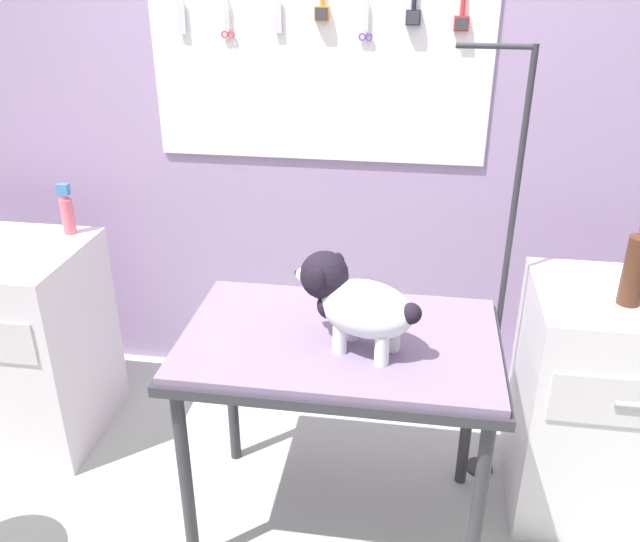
{
  "coord_description": "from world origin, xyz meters",
  "views": [
    {
      "loc": [
        0.37,
        -1.55,
        1.93
      ],
      "look_at": [
        0.07,
        0.37,
        1.0
      ],
      "focal_mm": 37.37,
      "sensor_mm": 36.0,
      "label": 1
    }
  ],
  "objects_px": {
    "grooming_table": "(339,356)",
    "soda_bottle": "(635,268)",
    "dog": "(354,301)",
    "counter_left": "(1,341)",
    "grooming_arm": "(499,301)",
    "cabinet_right": "(616,405)"
  },
  "relations": [
    {
      "from": "grooming_table",
      "to": "soda_bottle",
      "type": "height_order",
      "value": "soda_bottle"
    },
    {
      "from": "dog",
      "to": "counter_left",
      "type": "relative_size",
      "value": 0.47
    },
    {
      "from": "grooming_arm",
      "to": "dog",
      "type": "relative_size",
      "value": 4.07
    },
    {
      "from": "grooming_arm",
      "to": "soda_bottle",
      "type": "bearing_deg",
      "value": -23.47
    },
    {
      "from": "counter_left",
      "to": "soda_bottle",
      "type": "relative_size",
      "value": 3.21
    },
    {
      "from": "grooming_table",
      "to": "soda_bottle",
      "type": "distance_m",
      "value": 0.98
    },
    {
      "from": "counter_left",
      "to": "cabinet_right",
      "type": "bearing_deg",
      "value": -1.92
    },
    {
      "from": "soda_bottle",
      "to": "grooming_arm",
      "type": "bearing_deg",
      "value": 156.53
    },
    {
      "from": "counter_left",
      "to": "grooming_arm",
      "type": "bearing_deg",
      "value": 0.57
    },
    {
      "from": "dog",
      "to": "counter_left",
      "type": "bearing_deg",
      "value": 165.53
    },
    {
      "from": "grooming_arm",
      "to": "grooming_table",
      "type": "bearing_deg",
      "value": -146.67
    },
    {
      "from": "grooming_table",
      "to": "grooming_arm",
      "type": "height_order",
      "value": "grooming_arm"
    },
    {
      "from": "grooming_arm",
      "to": "dog",
      "type": "bearing_deg",
      "value": -139.52
    },
    {
      "from": "grooming_arm",
      "to": "counter_left",
      "type": "distance_m",
      "value": 2.05
    },
    {
      "from": "grooming_table",
      "to": "dog",
      "type": "distance_m",
      "value": 0.25
    },
    {
      "from": "grooming_arm",
      "to": "dog",
      "type": "height_order",
      "value": "grooming_arm"
    },
    {
      "from": "grooming_table",
      "to": "counter_left",
      "type": "height_order",
      "value": "counter_left"
    },
    {
      "from": "grooming_table",
      "to": "cabinet_right",
      "type": "relative_size",
      "value": 1.17
    },
    {
      "from": "counter_left",
      "to": "soda_bottle",
      "type": "height_order",
      "value": "soda_bottle"
    },
    {
      "from": "grooming_arm",
      "to": "counter_left",
      "type": "relative_size",
      "value": 1.93
    },
    {
      "from": "dog",
      "to": "grooming_table",
      "type": "bearing_deg",
      "value": 128.21
    },
    {
      "from": "counter_left",
      "to": "cabinet_right",
      "type": "distance_m",
      "value": 2.47
    }
  ]
}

